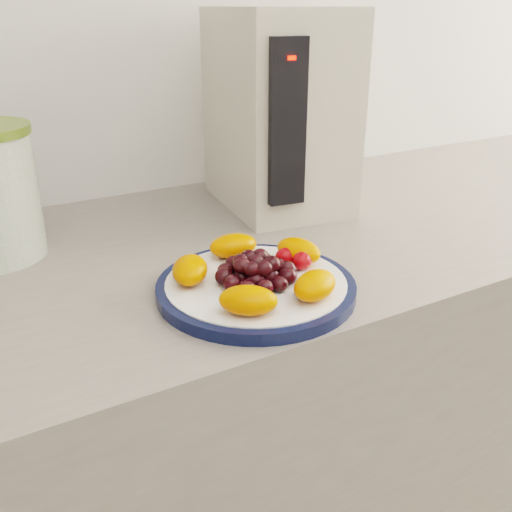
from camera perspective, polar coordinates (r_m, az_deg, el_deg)
counter at (r=1.11m, az=-2.64°, el=-20.45°), size 3.50×0.60×0.90m
cabinet_face at (r=1.13m, az=-2.61°, el=-21.54°), size 3.48×0.58×0.84m
plate_rim at (r=0.70m, az=0.00°, el=-3.19°), size 0.24×0.24×0.01m
plate_face at (r=0.70m, az=0.00°, el=-3.12°), size 0.22×0.22×0.02m
appliance_body at (r=0.99m, az=2.22°, el=14.28°), size 0.22×0.28×0.32m
appliance_panel at (r=0.85m, az=3.12°, el=13.02°), size 0.06×0.03×0.24m
appliance_led at (r=0.83m, az=3.58°, el=19.17°), size 0.01×0.01×0.01m
fruit_plate at (r=0.69m, az=0.34°, el=-1.25°), size 0.21×0.21×0.04m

